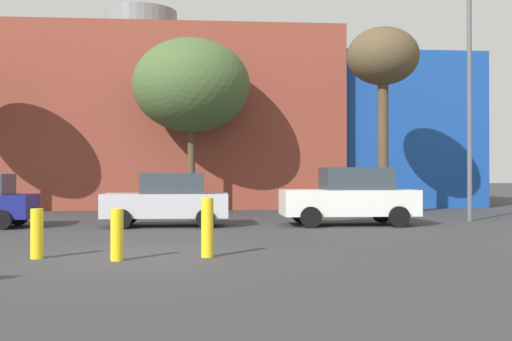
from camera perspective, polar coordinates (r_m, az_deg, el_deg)
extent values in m
plane|color=#38383A|center=(12.82, -10.98, -7.62)|extent=(200.00, 200.00, 0.00)
cube|color=brown|center=(35.01, -10.52, 4.04)|extent=(20.15, 12.86, 8.61)
cube|color=#19479E|center=(36.24, 11.51, 3.08)|extent=(7.13, 11.58, 7.58)
cylinder|color=slate|center=(35.81, -10.51, 12.54)|extent=(4.00, 4.00, 2.00)
cylinder|color=black|center=(19.70, -22.24, -4.21)|extent=(0.58, 0.20, 0.58)
cylinder|color=black|center=(21.29, -20.89, -3.93)|extent=(0.58, 0.20, 0.58)
cube|color=silver|center=(19.64, -8.27, -3.16)|extent=(3.85, 1.65, 0.73)
cube|color=#333D47|center=(19.61, -7.60, -1.15)|extent=(1.93, 1.47, 0.64)
cylinder|color=black|center=(18.94, -12.19, -4.37)|extent=(0.59, 0.20, 0.59)
cylinder|color=black|center=(20.62, -11.58, -4.05)|extent=(0.59, 0.20, 0.59)
cylinder|color=black|center=(18.78, -4.65, -4.41)|extent=(0.59, 0.20, 0.59)
cylinder|color=black|center=(20.47, -4.66, -4.08)|extent=(0.59, 0.20, 0.59)
cube|color=white|center=(20.13, 8.42, -2.90)|extent=(4.25, 1.82, 0.81)
cube|color=#333D47|center=(20.17, 9.12, -0.74)|extent=(2.12, 1.62, 0.71)
cylinder|color=black|center=(18.97, 5.04, -4.28)|extent=(0.65, 0.22, 0.65)
cylinder|color=black|center=(20.80, 4.16, -3.94)|extent=(0.65, 0.22, 0.65)
cylinder|color=black|center=(19.62, 12.94, -4.14)|extent=(0.65, 0.22, 0.65)
cylinder|color=black|center=(21.39, 11.42, -3.83)|extent=(0.65, 0.22, 0.65)
cylinder|color=brown|center=(25.19, 11.55, 2.25)|extent=(0.43, 0.43, 5.54)
ellipsoid|color=brown|center=(25.60, 11.54, 10.22)|extent=(2.85, 2.85, 2.28)
cylinder|color=brown|center=(26.50, -5.94, 0.50)|extent=(0.31, 0.31, 4.03)
ellipsoid|color=#476033|center=(26.76, -5.94, 7.76)|extent=(4.97, 4.97, 3.98)
cylinder|color=yellow|center=(12.27, -4.48, -5.23)|extent=(0.24, 0.24, 1.16)
cylinder|color=yellow|center=(12.02, -12.61, -5.76)|extent=(0.24, 0.24, 0.98)
cylinder|color=yellow|center=(12.76, -19.42, -5.47)|extent=(0.24, 0.24, 0.96)
cylinder|color=#59595E|center=(23.02, 18.94, 6.32)|extent=(0.16, 0.16, 8.59)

